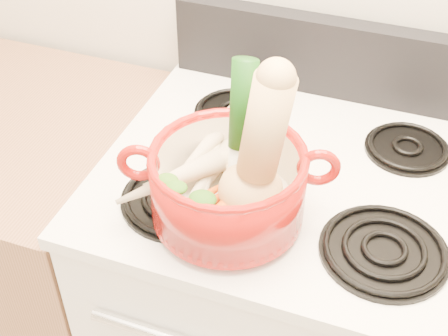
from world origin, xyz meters
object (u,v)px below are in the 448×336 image
(stove_body, at_px, (285,320))
(squash, at_px, (252,148))
(dutch_oven, at_px, (228,185))
(leek, at_px, (240,136))

(stove_body, xyz_separation_m, squash, (-0.04, -0.19, 0.68))
(squash, bearing_deg, dutch_oven, 155.55)
(dutch_oven, bearing_deg, squash, -30.68)
(stove_body, relative_size, dutch_oven, 3.41)
(leek, bearing_deg, squash, -46.97)
(leek, bearing_deg, dutch_oven, -147.72)
(dutch_oven, bearing_deg, leek, 22.25)
(leek, bearing_deg, stove_body, 57.97)
(dutch_oven, bearing_deg, stove_body, 45.33)
(stove_body, xyz_separation_m, leek, (-0.07, -0.16, 0.68))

